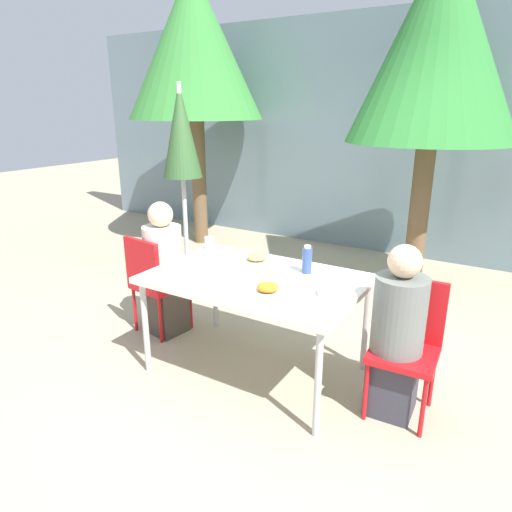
% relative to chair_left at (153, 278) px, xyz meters
% --- Properties ---
extents(ground_plane, '(24.00, 24.00, 0.00)m').
position_rel_chair_left_xyz_m(ground_plane, '(1.05, -0.06, -0.50)').
color(ground_plane, tan).
extents(building_facade, '(10.00, 0.20, 3.00)m').
position_rel_chair_left_xyz_m(building_facade, '(1.05, 3.41, 1.00)').
color(building_facade, slate).
rests_on(building_facade, ground).
extents(dining_table, '(1.48, 0.97, 0.75)m').
position_rel_chair_left_xyz_m(dining_table, '(1.05, -0.06, 0.19)').
color(dining_table, silver).
rests_on(dining_table, ground).
extents(chair_left, '(0.45, 0.45, 0.86)m').
position_rel_chair_left_xyz_m(chair_left, '(0.00, 0.00, 0.00)').
color(chair_left, red).
rests_on(chair_left, ground).
extents(person_left, '(0.32, 0.32, 1.15)m').
position_rel_chair_left_xyz_m(person_left, '(0.06, 0.07, 0.04)').
color(person_left, '#473D33').
rests_on(person_left, ground).
extents(chair_right, '(0.42, 0.42, 0.86)m').
position_rel_chair_left_xyz_m(chair_right, '(2.08, 0.07, 0.00)').
color(chair_right, red).
rests_on(chair_right, ground).
extents(person_right, '(0.32, 0.32, 1.12)m').
position_rel_chair_left_xyz_m(person_right, '(2.04, -0.01, 0.03)').
color(person_right, '#383842').
rests_on(person_right, ground).
extents(closed_umbrella, '(0.38, 0.38, 2.09)m').
position_rel_chair_left_xyz_m(closed_umbrella, '(-0.31, 0.82, 1.06)').
color(closed_umbrella, '#333333').
rests_on(closed_umbrella, ground).
extents(plate_0, '(0.25, 0.25, 0.07)m').
position_rel_chair_left_xyz_m(plate_0, '(1.27, -0.28, 0.27)').
color(plate_0, white).
rests_on(plate_0, dining_table).
extents(plate_1, '(0.27, 0.27, 0.07)m').
position_rel_chair_left_xyz_m(plate_1, '(0.90, 0.20, 0.27)').
color(plate_1, white).
rests_on(plate_1, dining_table).
extents(bottle, '(0.07, 0.07, 0.20)m').
position_rel_chair_left_xyz_m(bottle, '(1.32, 0.19, 0.34)').
color(bottle, '#334C8E').
rests_on(bottle, dining_table).
extents(drinking_cup, '(0.08, 0.08, 0.10)m').
position_rel_chair_left_xyz_m(drinking_cup, '(0.38, 0.29, 0.30)').
color(drinking_cup, silver).
rests_on(drinking_cup, dining_table).
extents(salad_bowl, '(0.17, 0.17, 0.05)m').
position_rel_chair_left_xyz_m(salad_bowl, '(1.63, -0.11, 0.27)').
color(salad_bowl, white).
rests_on(salad_bowl, dining_table).
extents(tree_behind_left, '(1.77, 1.77, 3.56)m').
position_rel_chair_left_xyz_m(tree_behind_left, '(-1.40, 2.44, 2.11)').
color(tree_behind_left, brown).
rests_on(tree_behind_left, ground).
extents(tree_behind_right, '(1.61, 1.61, 3.38)m').
position_rel_chair_left_xyz_m(tree_behind_right, '(1.64, 2.22, 1.94)').
color(tree_behind_right, brown).
rests_on(tree_behind_right, ground).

